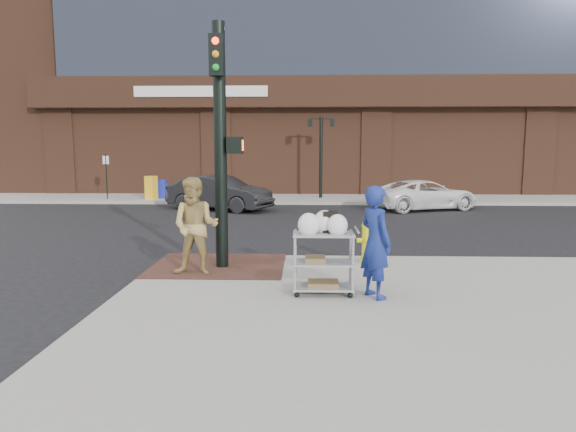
{
  "coord_description": "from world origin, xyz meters",
  "views": [
    {
      "loc": [
        1.27,
        -9.78,
        2.66
      ],
      "look_at": [
        0.9,
        0.73,
        1.25
      ],
      "focal_mm": 32.0,
      "sensor_mm": 36.0,
      "label": 1
    }
  ],
  "objects_px": {
    "woman_blue": "(376,242)",
    "utility_cart": "(323,257)",
    "lamp_post": "(321,148)",
    "traffic_signal_pole": "(221,139)",
    "pedestrian_tan": "(196,226)",
    "minivan_white": "(425,195)",
    "fire_hydrant": "(367,241)",
    "sedan_dark": "(219,193)"
  },
  "relations": [
    {
      "from": "minivan_white",
      "to": "utility_cart",
      "type": "height_order",
      "value": "utility_cart"
    },
    {
      "from": "pedestrian_tan",
      "to": "minivan_white",
      "type": "relative_size",
      "value": 0.42
    },
    {
      "from": "pedestrian_tan",
      "to": "traffic_signal_pole",
      "type": "bearing_deg",
      "value": 61.86
    },
    {
      "from": "lamp_post",
      "to": "pedestrian_tan",
      "type": "distance_m",
      "value": 16.23
    },
    {
      "from": "minivan_white",
      "to": "utility_cart",
      "type": "relative_size",
      "value": 3.2
    },
    {
      "from": "utility_cart",
      "to": "minivan_white",
      "type": "bearing_deg",
      "value": 70.46
    },
    {
      "from": "sedan_dark",
      "to": "traffic_signal_pole",
      "type": "bearing_deg",
      "value": -147.29
    },
    {
      "from": "traffic_signal_pole",
      "to": "woman_blue",
      "type": "height_order",
      "value": "traffic_signal_pole"
    },
    {
      "from": "utility_cart",
      "to": "fire_hydrant",
      "type": "relative_size",
      "value": 1.54
    },
    {
      "from": "lamp_post",
      "to": "fire_hydrant",
      "type": "distance_m",
      "value": 14.86
    },
    {
      "from": "pedestrian_tan",
      "to": "minivan_white",
      "type": "bearing_deg",
      "value": 63.61
    },
    {
      "from": "woman_blue",
      "to": "utility_cart",
      "type": "distance_m",
      "value": 0.92
    },
    {
      "from": "traffic_signal_pole",
      "to": "woman_blue",
      "type": "relative_size",
      "value": 2.64
    },
    {
      "from": "pedestrian_tan",
      "to": "woman_blue",
      "type": "bearing_deg",
      "value": -18.94
    },
    {
      "from": "sedan_dark",
      "to": "minivan_white",
      "type": "distance_m",
      "value": 8.79
    },
    {
      "from": "traffic_signal_pole",
      "to": "sedan_dark",
      "type": "relative_size",
      "value": 1.11
    },
    {
      "from": "traffic_signal_pole",
      "to": "minivan_white",
      "type": "xyz_separation_m",
      "value": [
        6.83,
        11.55,
        -2.19
      ]
    },
    {
      "from": "minivan_white",
      "to": "utility_cart",
      "type": "distance_m",
      "value": 14.32
    },
    {
      "from": "traffic_signal_pole",
      "to": "sedan_dark",
      "type": "bearing_deg",
      "value": 99.95
    },
    {
      "from": "utility_cart",
      "to": "lamp_post",
      "type": "bearing_deg",
      "value": 88.56
    },
    {
      "from": "lamp_post",
      "to": "traffic_signal_pole",
      "type": "relative_size",
      "value": 0.8
    },
    {
      "from": "lamp_post",
      "to": "pedestrian_tan",
      "type": "relative_size",
      "value": 2.07
    },
    {
      "from": "traffic_signal_pole",
      "to": "fire_hydrant",
      "type": "bearing_deg",
      "value": 9.57
    },
    {
      "from": "pedestrian_tan",
      "to": "utility_cart",
      "type": "bearing_deg",
      "value": -23.1
    },
    {
      "from": "lamp_post",
      "to": "sedan_dark",
      "type": "height_order",
      "value": "lamp_post"
    },
    {
      "from": "fire_hydrant",
      "to": "lamp_post",
      "type": "bearing_deg",
      "value": 92.34
    },
    {
      "from": "lamp_post",
      "to": "sedan_dark",
      "type": "xyz_separation_m",
      "value": [
        -4.42,
        -4.15,
        -1.87
      ]
    },
    {
      "from": "pedestrian_tan",
      "to": "minivan_white",
      "type": "distance_m",
      "value": 14.22
    },
    {
      "from": "traffic_signal_pole",
      "to": "utility_cart",
      "type": "height_order",
      "value": "traffic_signal_pole"
    },
    {
      "from": "woman_blue",
      "to": "minivan_white",
      "type": "distance_m",
      "value": 14.21
    },
    {
      "from": "lamp_post",
      "to": "pedestrian_tan",
      "type": "xyz_separation_m",
      "value": [
        -2.9,
        -15.89,
        -1.5
      ]
    },
    {
      "from": "pedestrian_tan",
      "to": "fire_hydrant",
      "type": "distance_m",
      "value": 3.73
    },
    {
      "from": "traffic_signal_pole",
      "to": "pedestrian_tan",
      "type": "distance_m",
      "value": 1.89
    },
    {
      "from": "woman_blue",
      "to": "sedan_dark",
      "type": "xyz_separation_m",
      "value": [
        -4.85,
        13.18,
        -0.35
      ]
    },
    {
      "from": "lamp_post",
      "to": "traffic_signal_pole",
      "type": "distance_m",
      "value": 15.43
    },
    {
      "from": "sedan_dark",
      "to": "utility_cart",
      "type": "distance_m",
      "value": 13.62
    },
    {
      "from": "pedestrian_tan",
      "to": "utility_cart",
      "type": "relative_size",
      "value": 1.35
    },
    {
      "from": "traffic_signal_pole",
      "to": "pedestrian_tan",
      "type": "relative_size",
      "value": 2.59
    },
    {
      "from": "lamp_post",
      "to": "fire_hydrant",
      "type": "height_order",
      "value": "lamp_post"
    },
    {
      "from": "woman_blue",
      "to": "fire_hydrant",
      "type": "height_order",
      "value": "woman_blue"
    },
    {
      "from": "pedestrian_tan",
      "to": "fire_hydrant",
      "type": "relative_size",
      "value": 2.07
    },
    {
      "from": "minivan_white",
      "to": "utility_cart",
      "type": "bearing_deg",
      "value": 140.03
    }
  ]
}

